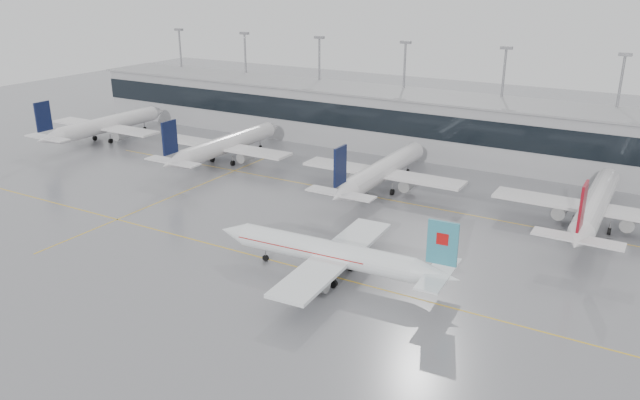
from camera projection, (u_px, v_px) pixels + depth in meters
The scene contains 13 objects.
ground at pixel (275, 261), 83.80m from camera, with size 320.00×320.00×0.00m, color gray.
taxi_line_main at pixel (275, 261), 83.80m from camera, with size 120.00×0.25×0.01m, color gold.
taxi_line_north at pixel (372, 197), 108.13m from camera, with size 120.00×0.25×0.01m, color gold.
taxi_line_cross at pixel (182, 192), 110.22m from camera, with size 0.25×60.00×0.01m, color gold.
terminal at pixel (439, 126), 132.04m from camera, with size 180.00×15.00×12.00m, color #98989B.
terminal_glass at pixel (426, 126), 125.41m from camera, with size 180.00×0.20×5.00m, color black.
terminal_roof at pixel (441, 97), 129.93m from camera, with size 182.00×16.00×0.40m, color gray.
light_masts at pixel (451, 87), 134.41m from camera, with size 156.40×1.00×22.60m.
air_canada_jet at pixel (334, 254), 78.35m from camera, with size 33.46×25.95×10.17m.
parked_jet_a at pixel (105, 125), 143.13m from camera, with size 29.64×36.96×11.72m.
parked_jet_b at pixel (225, 145), 126.49m from camera, with size 29.64×36.96×11.72m.
parked_jet_c at pixel (382, 171), 109.86m from camera, with size 29.64×36.96×11.72m.
parked_jet_d at pixel (595, 206), 93.23m from camera, with size 29.64×36.96×11.72m.
Camera 1 is at (43.64, -62.49, 36.30)m, focal length 35.00 mm.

